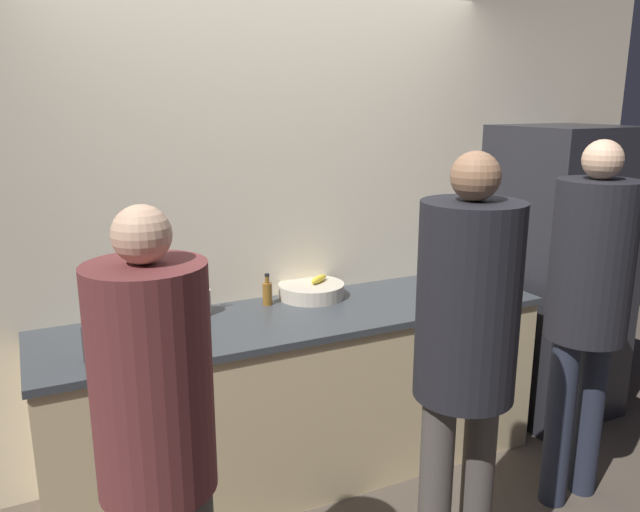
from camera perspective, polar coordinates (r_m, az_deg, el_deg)
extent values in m
plane|color=#4C4238|center=(3.29, 1.31, -22.19)|extent=(14.00, 14.00, 0.00)
cube|color=beige|center=(3.40, -4.35, 3.08)|extent=(5.20, 0.06, 2.60)
cube|color=beige|center=(3.37, -1.82, -12.65)|extent=(2.56, 0.70, 0.86)
cube|color=#383D42|center=(3.20, -1.89, -5.46)|extent=(2.59, 0.73, 0.03)
cube|color=#232328|center=(4.16, 20.67, -1.41)|extent=(0.70, 0.70, 1.80)
cylinder|color=#99999E|center=(3.75, 22.56, -1.79)|extent=(0.02, 0.02, 0.63)
cylinder|color=brown|center=(1.91, -15.11, -10.90)|extent=(0.35, 0.35, 0.70)
sphere|color=#DBAD89|center=(1.78, -16.00, 1.90)|extent=(0.17, 0.17, 0.17)
cylinder|color=#4C4742|center=(2.66, 10.47, -21.06)|extent=(0.13, 0.13, 0.85)
cylinder|color=#4C4742|center=(2.77, 14.17, -19.70)|extent=(0.13, 0.13, 0.85)
cylinder|color=black|center=(2.36, 13.37, -4.10)|extent=(0.38, 0.38, 0.75)
sphere|color=#936B4C|center=(2.26, 14.03, 7.10)|extent=(0.18, 0.18, 0.18)
cylinder|color=#232838|center=(3.33, 21.03, -14.08)|extent=(0.13, 0.13, 0.85)
cylinder|color=#232838|center=(3.47, 23.41, -13.13)|extent=(0.13, 0.13, 0.85)
cylinder|color=black|center=(3.12, 23.59, -0.41)|extent=(0.37, 0.37, 0.75)
sphere|color=#DBAD89|center=(3.05, 24.44, 8.03)|extent=(0.18, 0.18, 0.18)
cylinder|color=beige|center=(3.42, -0.80, -3.15)|extent=(0.36, 0.36, 0.08)
ellipsoid|color=yellow|center=(3.42, -0.12, -2.12)|extent=(0.15, 0.12, 0.04)
cylinder|color=#ADA393|center=(3.19, -11.01, -4.19)|extent=(0.12, 0.12, 0.13)
cylinder|color=#99754C|center=(3.16, -11.32, -2.56)|extent=(0.01, 0.05, 0.21)
cylinder|color=#99754C|center=(3.17, -10.93, -2.48)|extent=(0.03, 0.04, 0.21)
cylinder|color=#99754C|center=(3.15, -11.03, -2.59)|extent=(0.05, 0.01, 0.21)
cylinder|color=#333338|center=(2.76, -20.34, -7.56)|extent=(0.06, 0.06, 0.15)
cylinder|color=#333338|center=(2.72, -20.51, -5.61)|extent=(0.03, 0.03, 0.05)
cylinder|color=black|center=(2.71, -20.57, -4.97)|extent=(0.03, 0.03, 0.02)
cylinder|color=brown|center=(3.30, -4.84, -3.48)|extent=(0.05, 0.05, 0.12)
cylinder|color=brown|center=(3.27, -4.86, -2.17)|extent=(0.02, 0.02, 0.04)
cylinder|color=black|center=(3.27, -4.87, -1.74)|extent=(0.03, 0.03, 0.01)
cylinder|color=#335184|center=(2.97, -16.26, -6.36)|extent=(0.09, 0.09, 0.08)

